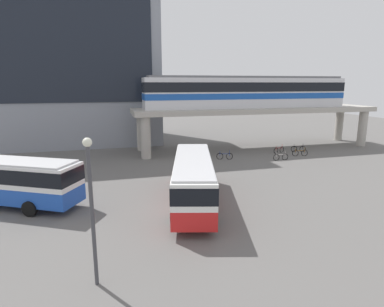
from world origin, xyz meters
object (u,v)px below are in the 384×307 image
(bicycle_silver, at_px, (281,157))
(bus_main, at_px, (193,176))
(bus_secondary, at_px, (1,177))
(bicycle_brown, at_px, (300,153))
(bicycle_red, at_px, (279,150))
(train, at_px, (248,92))
(station_building, at_px, (61,63))
(bicycle_black, at_px, (298,149))
(bicycle_blue, at_px, (225,156))

(bicycle_silver, bearing_deg, bus_main, -141.64)
(bus_secondary, xyz_separation_m, bicycle_brown, (28.37, 8.22, -1.63))
(bus_main, bearing_deg, bicycle_red, 43.06)
(bicycle_brown, bearing_deg, train, 126.77)
(train, relative_size, bicycle_brown, 14.77)
(station_building, height_order, bicycle_red, station_building)
(bus_main, bearing_deg, bicycle_black, 38.26)
(bicycle_blue, relative_size, bicycle_silver, 0.96)
(bus_main, bearing_deg, bicycle_blue, 60.20)
(station_building, distance_m, bicycle_black, 33.49)
(bicycle_black, distance_m, bicycle_silver, 5.56)
(bus_secondary, bearing_deg, train, 29.85)
(bicycle_black, bearing_deg, bus_secondary, -160.74)
(bicycle_blue, height_order, bicycle_black, same)
(bus_secondary, relative_size, bicycle_brown, 6.25)
(bus_secondary, bearing_deg, bicycle_brown, 16.15)
(station_building, distance_m, bicycle_silver, 31.80)
(station_building, bearing_deg, bicycle_brown, -32.70)
(station_building, bearing_deg, bicycle_black, -28.40)
(bicycle_blue, xyz_separation_m, bicycle_red, (7.48, 1.45, 0.00))
(bicycle_blue, bearing_deg, bus_secondary, -155.44)
(bicycle_blue, distance_m, bicycle_silver, 6.07)
(train, height_order, bus_main, train)
(bus_secondary, bearing_deg, bicycle_silver, 15.33)
(bus_secondary, relative_size, bicycle_blue, 6.33)
(station_building, relative_size, bus_secondary, 2.33)
(bicycle_brown, relative_size, bicycle_silver, 0.97)
(station_building, xyz_separation_m, bicycle_silver, (23.58, -18.54, -10.54))
(train, xyz_separation_m, bicycle_silver, (0.99, -6.97, -6.82))
(train, bearing_deg, bicycle_blue, -133.55)
(station_building, relative_size, bus_main, 2.25)
(bicycle_red, height_order, bicycle_black, same)
(bus_main, distance_m, bicycle_blue, 13.83)
(station_building, height_order, bicycle_brown, station_building)
(train, xyz_separation_m, bicycle_blue, (-4.75, -4.99, -6.82))
(bicycle_blue, height_order, bicycle_silver, same)
(bicycle_blue, relative_size, bicycle_black, 1.00)
(bicycle_brown, xyz_separation_m, bicycle_blue, (-8.97, 0.65, 0.00))
(bicycle_blue, bearing_deg, bicycle_black, 8.13)
(bus_main, relative_size, bus_secondary, 1.04)
(bicycle_red, relative_size, bicycle_silver, 0.95)
(station_building, height_order, bicycle_silver, station_building)
(bus_main, relative_size, bicycle_silver, 6.32)
(bicycle_brown, distance_m, bicycle_silver, 3.49)
(bicycle_red, xyz_separation_m, bicycle_black, (2.64, -0.00, 0.00))
(station_building, bearing_deg, bicycle_silver, -38.17)
(bus_main, height_order, bicycle_black, bus_main)
(station_building, xyz_separation_m, train, (22.60, -11.57, -3.72))
(bus_secondary, height_order, bicycle_black, bus_secondary)
(train, distance_m, bicycle_brown, 9.81)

